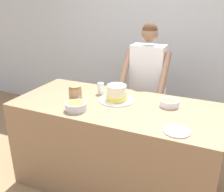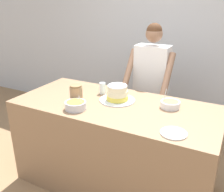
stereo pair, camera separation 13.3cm
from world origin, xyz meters
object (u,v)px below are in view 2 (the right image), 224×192
at_px(cake, 117,94).
at_px(ceramic_plate, 174,133).
at_px(frosting_bowl_yellow, 170,104).
at_px(frosting_bowl_orange, 76,105).
at_px(drinking_glass, 103,88).
at_px(person_baker, 151,78).
at_px(stoneware_jar, 76,94).

bearing_deg(cake, ceramic_plate, -30.58).
bearing_deg(frosting_bowl_yellow, frosting_bowl_orange, -149.95).
bearing_deg(cake, drinking_glass, 156.07).
bearing_deg(ceramic_plate, frosting_bowl_orange, 178.13).
xyz_separation_m(cake, drinking_glass, (-0.22, 0.10, -0.01)).
distance_m(drinking_glass, ceramic_plate, 1.02).
distance_m(person_baker, ceramic_plate, 1.25).
distance_m(frosting_bowl_orange, stoneware_jar, 0.18).
relative_size(person_baker, stoneware_jar, 9.42).
bearing_deg(person_baker, cake, -97.55).
bearing_deg(cake, person_baker, 82.45).
distance_m(cake, drinking_glass, 0.25).
distance_m(cake, ceramic_plate, 0.77).
bearing_deg(drinking_glass, stoneware_jar, -109.76).
xyz_separation_m(drinking_glass, stoneware_jar, (-0.11, -0.31, 0.02)).
relative_size(drinking_glass, ceramic_plate, 0.59).
height_order(person_baker, cake, person_baker).
bearing_deg(ceramic_plate, stoneware_jar, 169.91).
distance_m(person_baker, frosting_bowl_yellow, 0.77).
xyz_separation_m(ceramic_plate, stoneware_jar, (-1.00, 0.18, 0.08)).
bearing_deg(frosting_bowl_yellow, ceramic_plate, -71.40).
relative_size(drinking_glass, stoneware_jar, 0.70).
bearing_deg(cake, frosting_bowl_orange, -123.57).
height_order(frosting_bowl_yellow, ceramic_plate, frosting_bowl_yellow).
height_order(drinking_glass, ceramic_plate, drinking_glass).
relative_size(frosting_bowl_yellow, ceramic_plate, 0.88).
bearing_deg(cake, stoneware_jar, -147.57).
bearing_deg(person_baker, frosting_bowl_orange, -107.24).
bearing_deg(stoneware_jar, person_baker, 65.17).
height_order(cake, stoneware_jar, stoneware_jar).
bearing_deg(person_baker, ceramic_plate, -62.96).
height_order(person_baker, frosting_bowl_orange, person_baker).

